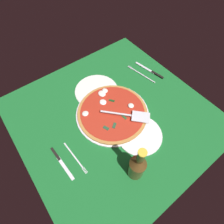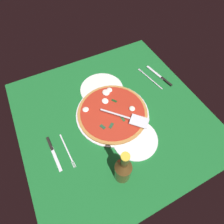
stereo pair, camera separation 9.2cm
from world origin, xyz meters
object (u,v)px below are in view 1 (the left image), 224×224
(dinner_plate_left, at_px, (97,91))
(pizza_server, at_px, (129,115))
(pizza, at_px, (112,112))
(dinner_plate_right, at_px, (140,135))
(place_setting_near, at_px, (67,159))
(beer_bottle, at_px, (137,166))
(place_setting_far, at_px, (146,73))

(dinner_plate_left, xyz_separation_m, pizza_server, (0.25, 0.02, 0.04))
(dinner_plate_left, height_order, pizza, pizza)
(dinner_plate_right, xyz_separation_m, pizza, (-0.18, -0.03, 0.01))
(dinner_plate_left, distance_m, pizza, 0.18)
(pizza_server, bearing_deg, place_setting_near, -133.54)
(pizza_server, height_order, beer_bottle, beer_bottle)
(place_setting_near, bearing_deg, dinner_plate_right, 69.52)
(place_setting_far, distance_m, beer_bottle, 0.61)
(dinner_plate_right, xyz_separation_m, place_setting_far, (-0.29, 0.32, -0.00))
(pizza_server, bearing_deg, dinner_plate_left, 142.59)
(beer_bottle, bearing_deg, dinner_plate_left, 165.06)
(pizza_server, bearing_deg, pizza, 168.85)
(place_setting_near, distance_m, place_setting_far, 0.68)
(place_setting_far, height_order, beer_bottle, beer_bottle)
(pizza_server, distance_m, beer_bottle, 0.27)
(dinner_plate_right, distance_m, place_setting_near, 0.36)
(dinner_plate_left, height_order, place_setting_near, place_setting_near)
(dinner_plate_left, xyz_separation_m, place_setting_far, (0.07, 0.33, -0.00))
(place_setting_near, bearing_deg, place_setting_far, 102.34)
(dinner_plate_left, relative_size, beer_bottle, 1.02)
(place_setting_far, relative_size, beer_bottle, 0.88)
(place_setting_near, bearing_deg, dinner_plate_left, 123.88)
(pizza, xyz_separation_m, pizza_server, (0.08, 0.05, 0.02))
(pizza_server, distance_m, place_setting_far, 0.35)
(dinner_plate_right, height_order, place_setting_far, place_setting_far)
(place_setting_near, relative_size, place_setting_far, 0.97)
(dinner_plate_right, relative_size, place_setting_far, 1.04)
(place_setting_near, relative_size, beer_bottle, 0.85)
(pizza, distance_m, place_setting_near, 0.32)
(pizza_server, distance_m, place_setting_near, 0.36)
(place_setting_near, height_order, beer_bottle, beer_bottle)
(place_setting_near, height_order, place_setting_far, same)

